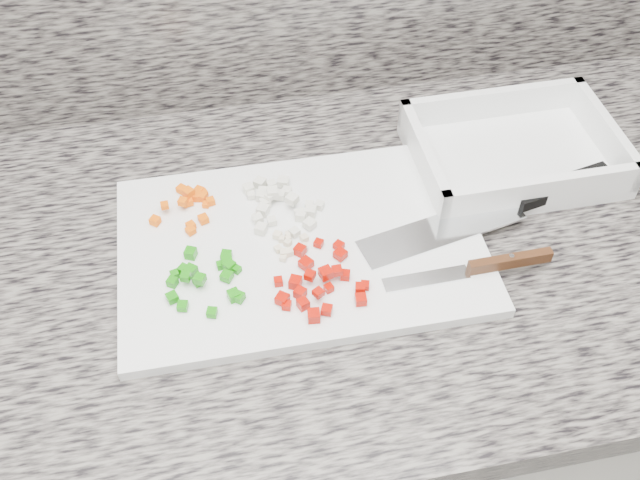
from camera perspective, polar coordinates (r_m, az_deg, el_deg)
The scene contains 11 objects.
cabinet at distance 1.28m, azimuth -3.26°, elevation -14.60°, with size 3.92×0.62×0.86m, color silver.
countertop at distance 0.90m, azimuth -4.49°, elevation -1.63°, with size 3.96×0.64×0.04m, color slate.
cutting_board at distance 0.88m, azimuth -1.54°, elevation -0.41°, with size 0.44×0.29×0.01m, color white.
carrot_pile at distance 0.92m, azimuth -10.37°, elevation 2.90°, with size 0.08×0.09×0.02m.
onion_pile at distance 0.91m, azimuth -3.36°, elevation 3.07°, with size 0.10×0.11×0.02m.
green_pepper_pile at distance 0.84m, azimuth -9.05°, elevation -2.93°, with size 0.09×0.11×0.02m.
red_pepper_pile at distance 0.82m, azimuth -0.16°, elevation -3.41°, with size 0.11×0.12×0.02m.
garlic_pile at distance 0.86m, azimuth -2.61°, elevation -0.37°, with size 0.04×0.05×0.01m.
chef_knife at distance 0.94m, azimuth 15.92°, elevation 3.03°, with size 0.36×0.11×0.02m.
paring_knife at distance 0.86m, azimuth 13.36°, elevation -2.01°, with size 0.21×0.02×0.02m.
tray at distance 1.01m, azimuth 15.19°, elevation 6.71°, with size 0.27×0.20×0.06m.
Camera 1 is at (-0.04, 0.87, 1.57)m, focal length 40.00 mm.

